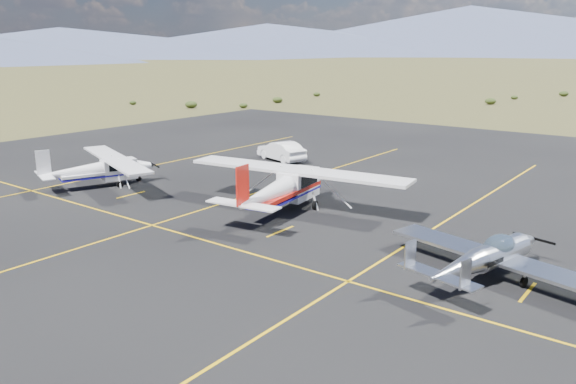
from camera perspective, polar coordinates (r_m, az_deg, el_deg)
ground at (r=25.23m, az=17.20°, el=-5.43°), size 1600.00×1600.00×0.00m
apron at (r=28.18m, az=3.77°, el=-2.69°), size 72.00×72.00×0.02m
aircraft_low_wing at (r=21.80m, az=19.69°, el=-6.21°), size 6.56×8.98×1.95m
aircraft_cessna at (r=28.78m, az=-0.32°, el=0.62°), size 7.61×12.58×3.17m
aircraft_plain at (r=36.06m, az=-18.63°, el=2.28°), size 7.10×9.94×2.56m
sedan at (r=42.19m, az=-0.70°, el=4.20°), size 2.81×4.72×1.47m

